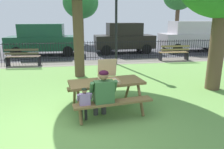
{
  "coord_description": "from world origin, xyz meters",
  "views": [
    {
      "loc": [
        0.21,
        -4.07,
        2.25
      ],
      "look_at": [
        1.2,
        1.54,
        0.75
      ],
      "focal_mm": 34.2,
      "sensor_mm": 36.0,
      "label": 1
    }
  ],
  "objects_px": {
    "pizza_box_open": "(109,77)",
    "lamp_post_walkway": "(116,11)",
    "parked_car_right": "(124,38)",
    "parked_car_center": "(44,39)",
    "park_bench_center": "(23,57)",
    "parked_car_far_right": "(193,35)",
    "child_at_table": "(84,102)",
    "adult_at_table": "(103,93)",
    "park_bench_right": "(174,53)",
    "picnic_table_foreground": "(106,88)",
    "far_tree_midleft": "(81,3)"
  },
  "relations": [
    {
      "from": "parked_car_far_right",
      "to": "far_tree_midleft",
      "type": "height_order",
      "value": "far_tree_midleft"
    },
    {
      "from": "pizza_box_open",
      "to": "child_at_table",
      "type": "distance_m",
      "value": 0.95
    },
    {
      "from": "pizza_box_open",
      "to": "parked_car_right",
      "type": "xyz_separation_m",
      "value": [
        2.5,
        9.1,
        0.14
      ]
    },
    {
      "from": "park_bench_center",
      "to": "parked_car_center",
      "type": "xyz_separation_m",
      "value": [
        0.62,
        3.15,
        0.59
      ]
    },
    {
      "from": "pizza_box_open",
      "to": "parked_car_far_right",
      "type": "height_order",
      "value": "parked_car_far_right"
    },
    {
      "from": "child_at_table",
      "to": "lamp_post_walkway",
      "type": "distance_m",
      "value": 6.79
    },
    {
      "from": "adult_at_table",
      "to": "parked_car_right",
      "type": "relative_size",
      "value": 0.3
    },
    {
      "from": "picnic_table_foreground",
      "to": "far_tree_midleft",
      "type": "distance_m",
      "value": 15.38
    },
    {
      "from": "child_at_table",
      "to": "park_bench_right",
      "type": "distance_m",
      "value": 8.39
    },
    {
      "from": "child_at_table",
      "to": "parked_car_far_right",
      "type": "height_order",
      "value": "parked_car_far_right"
    },
    {
      "from": "parked_car_center",
      "to": "far_tree_midleft",
      "type": "relative_size",
      "value": 0.89
    },
    {
      "from": "park_bench_center",
      "to": "parked_car_center",
      "type": "distance_m",
      "value": 3.26
    },
    {
      "from": "park_bench_right",
      "to": "parked_car_far_right",
      "type": "relative_size",
      "value": 0.35
    },
    {
      "from": "parked_car_center",
      "to": "parked_car_far_right",
      "type": "xyz_separation_m",
      "value": [
        10.2,
        -0.0,
        0.09
      ]
    },
    {
      "from": "parked_car_far_right",
      "to": "parked_car_center",
      "type": "bearing_deg",
      "value": 179.99
    },
    {
      "from": "parked_car_far_right",
      "to": "far_tree_midleft",
      "type": "relative_size",
      "value": 0.92
    },
    {
      "from": "adult_at_table",
      "to": "parked_car_center",
      "type": "distance_m",
      "value": 9.94
    },
    {
      "from": "parked_car_center",
      "to": "pizza_box_open",
      "type": "bearing_deg",
      "value": -73.59
    },
    {
      "from": "picnic_table_foreground",
      "to": "pizza_box_open",
      "type": "relative_size",
      "value": 3.51
    },
    {
      "from": "adult_at_table",
      "to": "park_bench_right",
      "type": "relative_size",
      "value": 0.74
    },
    {
      "from": "adult_at_table",
      "to": "parked_car_far_right",
      "type": "xyz_separation_m",
      "value": [
        7.73,
        9.63,
        0.44
      ]
    },
    {
      "from": "parked_car_right",
      "to": "park_bench_center",
      "type": "bearing_deg",
      "value": -151.51
    },
    {
      "from": "park_bench_right",
      "to": "park_bench_center",
      "type": "bearing_deg",
      "value": 180.0
    },
    {
      "from": "park_bench_center",
      "to": "park_bench_right",
      "type": "bearing_deg",
      "value": -0.0
    },
    {
      "from": "pizza_box_open",
      "to": "adult_at_table",
      "type": "relative_size",
      "value": 0.47
    },
    {
      "from": "child_at_table",
      "to": "parked_car_right",
      "type": "xyz_separation_m",
      "value": [
        3.13,
        9.71,
        0.5
      ]
    },
    {
      "from": "lamp_post_walkway",
      "to": "parked_car_center",
      "type": "bearing_deg",
      "value": 138.25
    },
    {
      "from": "parked_car_center",
      "to": "parked_car_right",
      "type": "relative_size",
      "value": 1.14
    },
    {
      "from": "park_bench_right",
      "to": "parked_car_far_right",
      "type": "bearing_deg",
      "value": 47.15
    },
    {
      "from": "lamp_post_walkway",
      "to": "parked_car_center",
      "type": "xyz_separation_m",
      "value": [
        -3.95,
        3.52,
        -1.58
      ]
    },
    {
      "from": "pizza_box_open",
      "to": "parked_car_right",
      "type": "distance_m",
      "value": 9.44
    },
    {
      "from": "child_at_table",
      "to": "parked_car_far_right",
      "type": "bearing_deg",
      "value": 49.99
    },
    {
      "from": "park_bench_center",
      "to": "far_tree_midleft",
      "type": "relative_size",
      "value": 0.32
    },
    {
      "from": "pizza_box_open",
      "to": "park_bench_right",
      "type": "height_order",
      "value": "pizza_box_open"
    },
    {
      "from": "picnic_table_foreground",
      "to": "parked_car_right",
      "type": "xyz_separation_m",
      "value": [
        2.55,
        9.1,
        0.41
      ]
    },
    {
      "from": "pizza_box_open",
      "to": "parked_car_center",
      "type": "height_order",
      "value": "parked_car_center"
    },
    {
      "from": "lamp_post_walkway",
      "to": "parked_car_far_right",
      "type": "height_order",
      "value": "lamp_post_walkway"
    },
    {
      "from": "pizza_box_open",
      "to": "lamp_post_walkway",
      "type": "bearing_deg",
      "value": 77.18
    },
    {
      "from": "pizza_box_open",
      "to": "child_at_table",
      "type": "xyz_separation_m",
      "value": [
        -0.63,
        -0.61,
        -0.36
      ]
    },
    {
      "from": "lamp_post_walkway",
      "to": "parked_car_far_right",
      "type": "relative_size",
      "value": 0.92
    },
    {
      "from": "adult_at_table",
      "to": "parked_car_right",
      "type": "xyz_separation_m",
      "value": [
        2.71,
        9.63,
        0.35
      ]
    },
    {
      "from": "lamp_post_walkway",
      "to": "park_bench_center",
      "type": "bearing_deg",
      "value": 175.28
    },
    {
      "from": "pizza_box_open",
      "to": "child_at_table",
      "type": "bearing_deg",
      "value": -135.94
    },
    {
      "from": "picnic_table_foreground",
      "to": "far_tree_midleft",
      "type": "relative_size",
      "value": 0.39
    },
    {
      "from": "child_at_table",
      "to": "parked_car_center",
      "type": "distance_m",
      "value": 9.94
    },
    {
      "from": "picnic_table_foreground",
      "to": "park_bench_center",
      "type": "xyz_separation_m",
      "value": [
        -3.24,
        5.95,
        -0.18
      ]
    },
    {
      "from": "pizza_box_open",
      "to": "lamp_post_walkway",
      "type": "xyz_separation_m",
      "value": [
        1.27,
        5.57,
        1.72
      ]
    },
    {
      "from": "park_bench_right",
      "to": "lamp_post_walkway",
      "type": "distance_m",
      "value": 3.99
    },
    {
      "from": "parked_car_far_right",
      "to": "adult_at_table",
      "type": "bearing_deg",
      "value": -128.76
    },
    {
      "from": "park_bench_center",
      "to": "park_bench_right",
      "type": "xyz_separation_m",
      "value": [
        7.9,
        -0.0,
        0.0
      ]
    }
  ]
}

